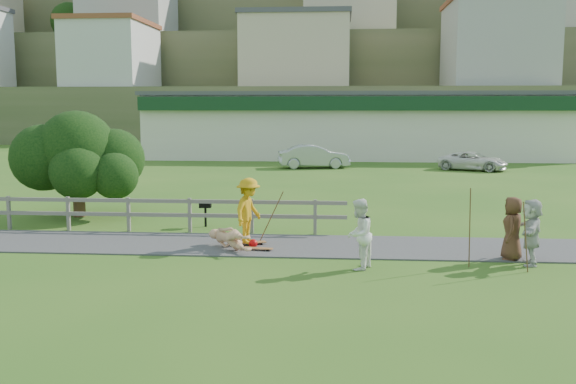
% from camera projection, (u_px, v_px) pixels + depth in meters
% --- Properties ---
extents(ground, '(260.00, 260.00, 0.00)m').
position_uv_depth(ground, '(235.00, 257.00, 17.07)').
color(ground, '#2F601B').
rests_on(ground, ground).
extents(path, '(34.00, 3.00, 0.04)m').
position_uv_depth(path, '(244.00, 245.00, 18.55)').
color(path, '#3B3B3D').
rests_on(path, ground).
extents(fence, '(15.05, 0.10, 1.10)m').
position_uv_depth(fence, '(110.00, 209.00, 20.61)').
color(fence, slate).
rests_on(fence, ground).
extents(strip_mall, '(32.50, 10.75, 5.10)m').
position_uv_depth(strip_mall, '(356.00, 124.00, 50.92)').
color(strip_mall, silver).
rests_on(strip_mall, ground).
extents(hillside, '(220.00, 67.00, 47.50)m').
position_uv_depth(hillside, '(325.00, 43.00, 105.36)').
color(hillside, '#4C5834').
rests_on(hillside, ground).
extents(skater_rider, '(1.06, 1.38, 1.88)m').
position_uv_depth(skater_rider, '(249.00, 214.00, 18.31)').
color(skater_rider, '#CE9413').
rests_on(skater_rider, ground).
extents(skater_fallen, '(1.65, 1.52, 0.66)m').
position_uv_depth(skater_fallen, '(230.00, 239.00, 17.89)').
color(skater_fallen, tan).
rests_on(skater_fallen, ground).
extents(spectator_a, '(0.93, 1.04, 1.76)m').
position_uv_depth(spectator_a, '(359.00, 234.00, 15.72)').
color(spectator_a, white).
rests_on(spectator_a, ground).
extents(spectator_c, '(0.75, 0.94, 1.68)m').
position_uv_depth(spectator_c, '(512.00, 229.00, 16.64)').
color(spectator_c, '#563422').
rests_on(spectator_c, ground).
extents(spectator_d, '(0.86, 1.64, 1.69)m').
position_uv_depth(spectator_d, '(531.00, 232.00, 16.17)').
color(spectator_d, beige).
rests_on(spectator_d, ground).
extents(car_silver, '(4.82, 2.41, 1.52)m').
position_uv_depth(car_silver, '(314.00, 156.00, 41.74)').
color(car_silver, '#B1B3B9').
rests_on(car_silver, ground).
extents(car_white, '(4.63, 3.47, 1.17)m').
position_uv_depth(car_white, '(473.00, 161.00, 40.23)').
color(car_white, silver).
rests_on(car_white, ground).
extents(tree, '(4.56, 4.56, 3.60)m').
position_uv_depth(tree, '(78.00, 167.00, 23.21)').
color(tree, black).
rests_on(tree, ground).
extents(bbq, '(0.42, 0.34, 0.86)m').
position_uv_depth(bbq, '(205.00, 214.00, 21.38)').
color(bbq, black).
rests_on(bbq, ground).
extents(longboard_rider, '(1.02, 0.59, 0.11)m').
position_uv_depth(longboard_rider, '(249.00, 244.00, 18.43)').
color(longboard_rider, brown).
rests_on(longboard_rider, ground).
extents(longboard_fallen, '(0.84, 0.31, 0.09)m').
position_uv_depth(longboard_fallen, '(258.00, 250.00, 17.76)').
color(longboard_fallen, brown).
rests_on(longboard_fallen, ground).
extents(helmet, '(0.25, 0.25, 0.25)m').
position_uv_depth(helmet, '(253.00, 244.00, 18.21)').
color(helmet, red).
rests_on(helmet, ground).
extents(pole_rider, '(0.03, 0.03, 1.71)m').
position_uv_depth(pole_rider, '(271.00, 215.00, 18.67)').
color(pole_rider, brown).
rests_on(pole_rider, ground).
extents(pole_spec_left, '(0.03, 0.03, 2.00)m').
position_uv_depth(pole_spec_left, '(470.00, 228.00, 15.91)').
color(pole_spec_left, brown).
rests_on(pole_spec_left, ground).
extents(pole_spec_right, '(0.03, 0.03, 1.74)m').
position_uv_depth(pole_spec_right, '(526.00, 237.00, 15.45)').
color(pole_spec_right, brown).
rests_on(pole_spec_right, ground).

